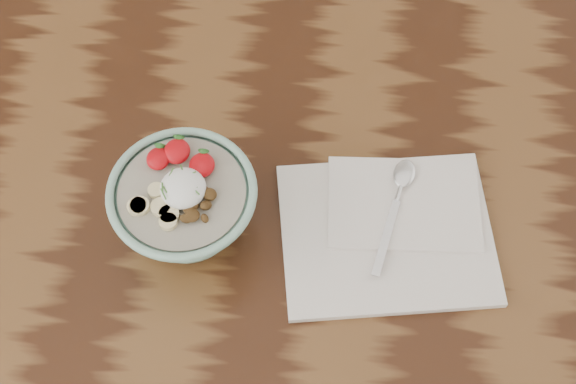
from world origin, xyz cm
name	(u,v)px	position (x,y,z in cm)	size (l,w,h in cm)	color
table	(270,242)	(0.00, 0.00, 65.70)	(160.00, 90.00, 75.00)	#351A0D
breakfast_bowl	(185,206)	(-9.52, -3.19, 80.99)	(17.50, 17.50, 11.92)	#89B9A5
napkin	(390,227)	(15.39, -1.36, 75.67)	(28.93, 24.80, 1.60)	white
spoon	(400,189)	(16.34, 3.46, 76.96)	(5.56, 16.72, 0.88)	silver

